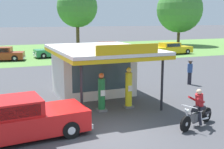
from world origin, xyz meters
name	(u,v)px	position (x,y,z in m)	size (l,w,h in m)	color
ground_plane	(111,134)	(0.00, 0.00, 0.00)	(300.00, 300.00, 0.00)	#424247
grass_verge_strip	(25,53)	(0.00, 30.00, 0.00)	(120.00, 24.00, 0.01)	#56843D
service_station_kiosk	(95,67)	(1.42, 5.97, 1.67)	(4.92, 6.72, 3.31)	silver
gas_pump_nearside	(102,94)	(0.69, 2.92, 0.85)	(0.44, 0.44, 1.87)	slate
gas_pump_offside	(129,89)	(2.14, 2.92, 0.94)	(0.44, 0.44, 2.04)	slate
motorcycle_with_rider	(198,111)	(3.62, -0.54, 0.65)	(2.17, 1.01, 1.58)	black
featured_classic_sedan	(16,120)	(-3.38, 1.00, 0.70)	(5.46, 2.34, 1.54)	red
parked_car_back_row_centre_right	(56,51)	(2.85, 23.95, 0.67)	(4.99, 2.18, 1.46)	#2D844C
parked_car_second_row_spare	(171,49)	(16.82, 21.23, 0.68)	(5.52, 2.15, 1.46)	gold
parked_car_back_row_left	(111,49)	(9.64, 23.65, 0.72)	(5.40, 2.63, 1.56)	#993819
bystander_standing_back_lot	(93,60)	(4.14, 14.37, 0.79)	(0.34, 0.34, 1.50)	black
bystander_chatting_near_pumps	(190,72)	(8.25, 6.13, 0.87)	(0.36, 0.36, 1.63)	black
tree_oak_right	(78,8)	(8.90, 35.26, 5.95)	(6.25, 6.25, 9.27)	brown
tree_oak_distant_spare	(180,10)	(25.21, 31.76, 5.85)	(7.53, 7.53, 9.62)	brown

